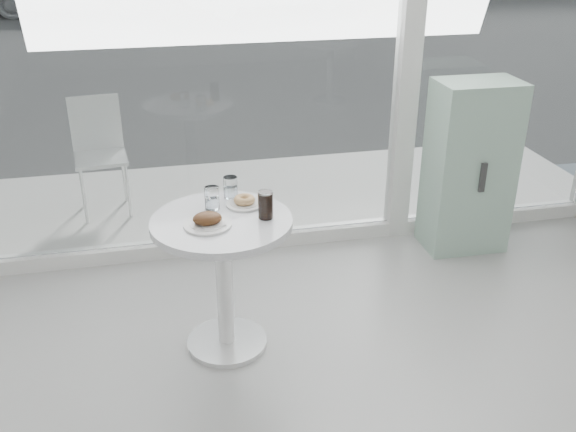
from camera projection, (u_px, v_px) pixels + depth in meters
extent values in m
cube|color=white|center=(277.00, 237.00, 4.60)|extent=(5.00, 0.12, 0.10)
cube|color=white|center=(411.00, 25.00, 4.15)|extent=(0.14, 0.14, 3.00)
cube|color=white|center=(149.00, 52.00, 3.87)|extent=(3.21, 0.02, 2.60)
cube|color=white|center=(517.00, 36.00, 4.34)|extent=(1.41, 0.02, 2.60)
cylinder|color=white|center=(227.00, 342.00, 3.55)|extent=(0.44, 0.44, 0.03)
cylinder|color=white|center=(225.00, 287.00, 3.39)|extent=(0.09, 0.09, 0.70)
cylinder|color=white|center=(221.00, 223.00, 3.23)|extent=(0.72, 0.72, 0.04)
cube|color=silver|center=(257.00, 197.00, 5.31)|extent=(5.60, 1.60, 0.05)
cube|color=#3C3C3C|center=(174.00, 5.00, 16.07)|extent=(40.00, 24.00, 0.00)
cube|color=#8EB59E|center=(469.00, 167.00, 4.36)|extent=(0.55, 0.37, 1.18)
cube|color=#333333|center=(483.00, 177.00, 4.19)|extent=(0.04, 0.02, 0.20)
cylinder|color=white|center=(84.00, 196.00, 4.73)|extent=(0.02, 0.02, 0.43)
cylinder|color=white|center=(128.00, 191.00, 4.82)|extent=(0.02, 0.02, 0.43)
cylinder|color=white|center=(82.00, 180.00, 5.01)|extent=(0.02, 0.02, 0.43)
cylinder|color=white|center=(124.00, 176.00, 5.10)|extent=(0.02, 0.02, 0.43)
cube|color=white|center=(101.00, 158.00, 4.82)|extent=(0.42, 0.42, 0.03)
cube|color=white|center=(96.00, 122.00, 4.88)|extent=(0.38, 0.06, 0.43)
cylinder|color=silver|center=(208.00, 225.00, 3.15)|extent=(0.24, 0.24, 0.01)
cube|color=white|center=(212.00, 223.00, 3.14)|extent=(0.14, 0.13, 0.00)
ellipsoid|color=#3A230F|center=(207.00, 218.00, 3.14)|extent=(0.14, 0.12, 0.06)
ellipsoid|color=#3A230F|center=(214.00, 217.00, 3.16)|extent=(0.07, 0.07, 0.04)
cylinder|color=silver|center=(245.00, 204.00, 3.37)|extent=(0.19, 0.19, 0.01)
torus|color=tan|center=(244.00, 200.00, 3.36)|extent=(0.11, 0.11, 0.04)
cylinder|color=white|center=(212.00, 198.00, 3.30)|extent=(0.08, 0.08, 0.12)
cylinder|color=white|center=(212.00, 203.00, 3.31)|extent=(0.06, 0.06, 0.07)
cylinder|color=white|center=(231.00, 188.00, 3.43)|extent=(0.07, 0.07, 0.12)
cylinder|color=white|center=(231.00, 192.00, 3.44)|extent=(0.06, 0.06, 0.07)
cylinder|color=white|center=(266.00, 205.00, 3.20)|extent=(0.08, 0.08, 0.14)
cylinder|color=black|center=(266.00, 206.00, 3.21)|extent=(0.07, 0.07, 0.13)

